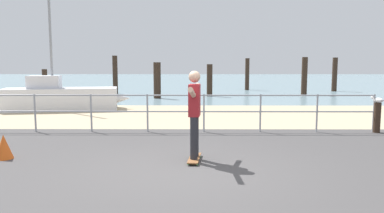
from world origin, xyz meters
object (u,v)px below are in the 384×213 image
at_px(sailboat, 65,97).
at_px(bollard_short, 377,118).
at_px(skateboard, 194,158).
at_px(traffic_cone, 4,147).
at_px(skateboarder, 194,109).
at_px(seagull, 378,100).

distance_m(sailboat, bollard_short, 11.24).
relative_size(skateboard, traffic_cone, 1.63).
xyz_separation_m(bollard_short, traffic_cone, (-8.63, -2.83, -0.16)).
distance_m(skateboard, bollard_short, 5.74).
xyz_separation_m(sailboat, skateboarder, (5.20, -7.83, 0.50)).
height_order(sailboat, skateboard, sailboat).
xyz_separation_m(skateboard, bollard_short, (4.92, 2.95, 0.35)).
height_order(seagull, traffic_cone, seagull).
xyz_separation_m(skateboarder, traffic_cone, (-3.72, 0.12, -0.77)).
distance_m(skateboarder, traffic_cone, 3.80).
bearing_deg(bollard_short, seagull, 109.16).
relative_size(skateboarder, bollard_short, 1.99).
bearing_deg(seagull, skateboarder, -148.87).
bearing_deg(sailboat, skateboard, -56.38).
bearing_deg(traffic_cone, bollard_short, 18.14).
height_order(bollard_short, traffic_cone, bollard_short).
bearing_deg(seagull, bollard_short, -70.84).
distance_m(skateboard, skateboarder, 0.95).
bearing_deg(skateboard, bollard_short, 30.96).
xyz_separation_m(sailboat, traffic_cone, (1.49, -7.71, -0.27)).
xyz_separation_m(sailboat, seagull, (10.11, -4.86, 0.38)).
distance_m(skateboard, traffic_cone, 3.72).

